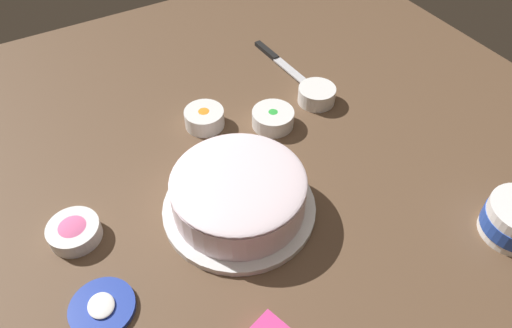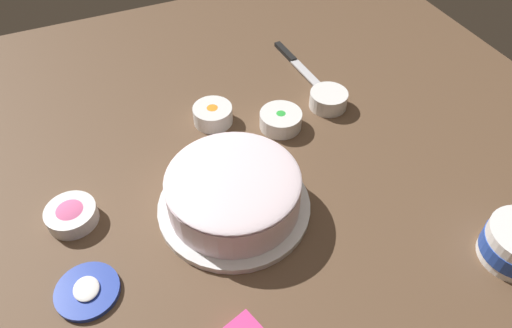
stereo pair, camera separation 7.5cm
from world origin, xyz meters
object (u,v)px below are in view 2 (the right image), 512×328
(sprinkle_bowl_rainbow, at_px, (328,99))
(sprinkle_bowl_green, at_px, (281,119))
(sprinkle_bowl_pink, at_px, (71,213))
(spreading_knife, at_px, (294,61))
(sprinkle_bowl_orange, at_px, (213,114))
(frosting_tub_lid, at_px, (87,291))
(frosted_cake, at_px, (234,193))

(sprinkle_bowl_rainbow, xyz_separation_m, sprinkle_bowl_green, (0.02, -0.14, -0.00))
(sprinkle_bowl_pink, relative_size, sprinkle_bowl_green, 1.00)
(spreading_knife, relative_size, sprinkle_bowl_orange, 2.58)
(frosting_tub_lid, height_order, spreading_knife, frosting_tub_lid)
(sprinkle_bowl_pink, relative_size, sprinkle_bowl_rainbow, 1.07)
(frosted_cake, distance_m, spreading_knife, 0.52)
(sprinkle_bowl_orange, bearing_deg, frosting_tub_lid, -46.51)
(frosting_tub_lid, bearing_deg, sprinkle_bowl_orange, 133.49)
(sprinkle_bowl_green, bearing_deg, sprinkle_bowl_pink, -80.33)
(sprinkle_bowl_orange, bearing_deg, sprinkle_bowl_pink, -65.05)
(frosting_tub_lid, distance_m, sprinkle_bowl_orange, 0.48)
(frosted_cake, relative_size, sprinkle_bowl_rainbow, 3.29)
(frosted_cake, xyz_separation_m, sprinkle_bowl_orange, (-0.26, 0.05, -0.02))
(sprinkle_bowl_pink, bearing_deg, spreading_knife, 115.46)
(sprinkle_bowl_rainbow, bearing_deg, sprinkle_bowl_pink, -80.62)
(sprinkle_bowl_rainbow, distance_m, sprinkle_bowl_green, 0.14)
(frosted_cake, relative_size, sprinkle_bowl_green, 3.08)
(frosted_cake, relative_size, sprinkle_bowl_pink, 3.08)
(sprinkle_bowl_pink, bearing_deg, sprinkle_bowl_orange, 114.95)
(spreading_knife, xyz_separation_m, sprinkle_bowl_green, (0.22, -0.15, 0.02))
(frosted_cake, distance_m, sprinkle_bowl_rainbow, 0.39)
(spreading_knife, bearing_deg, sprinkle_bowl_pink, -64.54)
(frosting_tub_lid, distance_m, spreading_knife, 0.79)
(sprinkle_bowl_pink, distance_m, sprinkle_bowl_rainbow, 0.63)
(spreading_knife, xyz_separation_m, sprinkle_bowl_pink, (0.30, -0.63, 0.01))
(sprinkle_bowl_rainbow, bearing_deg, sprinkle_bowl_orange, -102.07)
(spreading_knife, distance_m, sprinkle_bowl_green, 0.26)
(frosted_cake, xyz_separation_m, spreading_knife, (-0.40, 0.34, -0.04))
(frosting_tub_lid, distance_m, sprinkle_bowl_green, 0.55)
(sprinkle_bowl_pink, bearing_deg, sprinkle_bowl_green, 99.67)
(sprinkle_bowl_orange, xyz_separation_m, sprinkle_bowl_green, (0.08, 0.14, -0.00))
(spreading_knife, xyz_separation_m, sprinkle_bowl_orange, (0.14, -0.28, 0.02))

